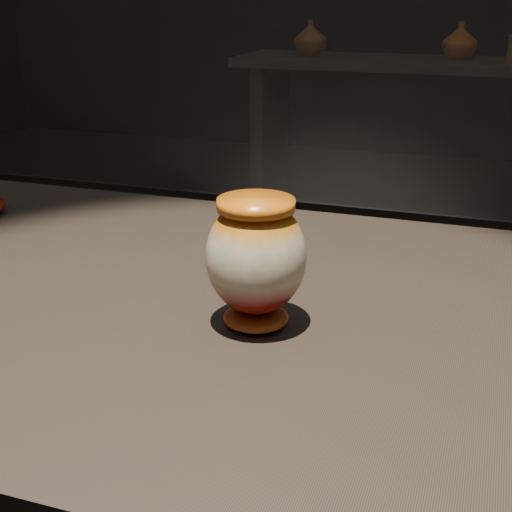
{
  "coord_description": "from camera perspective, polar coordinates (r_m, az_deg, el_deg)",
  "views": [
    {
      "loc": [
        0.3,
        -0.76,
        1.27
      ],
      "look_at": [
        0.06,
        -0.06,
        0.99
      ],
      "focal_mm": 50.0,
      "sensor_mm": 36.0,
      "label": 1
    }
  ],
  "objects": [
    {
      "name": "display_plinth",
      "position": [
        1.04,
        -2.11,
        -17.17
      ],
      "size": [
        2.0,
        0.8,
        0.9
      ],
      "color": "black",
      "rests_on": "ground"
    },
    {
      "name": "back_shelf",
      "position": [
        4.16,
        12.6,
        11.52
      ],
      "size": [
        2.0,
        0.6,
        0.9
      ],
      "color": "black",
      "rests_on": "ground"
    },
    {
      "name": "back_vase_left",
      "position": [
        4.2,
        4.37,
        17.0
      ],
      "size": [
        0.25,
        0.25,
        0.19
      ],
      "primitive_type": "imported",
      "rotation": [
        0.0,
        0.0,
        5.14
      ],
      "color": "brown",
      "rests_on": "back_shelf"
    },
    {
      "name": "back_vase_mid",
      "position": [
        4.15,
        16.0,
        16.23
      ],
      "size": [
        0.22,
        0.22,
        0.19
      ],
      "primitive_type": "imported",
      "rotation": [
        0.0,
        0.0,
        0.19
      ],
      "color": "maroon",
      "rests_on": "back_shelf"
    },
    {
      "name": "main_vase",
      "position": [
        0.8,
        -0.0,
        -0.19
      ],
      "size": [
        0.14,
        0.14,
        0.15
      ],
      "rotation": [
        0.0,
        0.0,
        0.25
      ],
      "color": "maroon",
      "rests_on": "display_plinth"
    }
  ]
}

